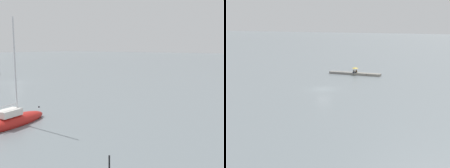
# 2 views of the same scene
# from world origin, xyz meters

# --- Properties ---
(ground_plane) EXTENTS (500.00, 500.00, 0.00)m
(ground_plane) POSITION_xyz_m (0.00, 0.00, 0.00)
(ground_plane) COLOR slate
(seawall_pier) EXTENTS (12.32, 1.41, 0.51)m
(seawall_pier) POSITION_xyz_m (0.00, -17.48, 0.25)
(seawall_pier) COLOR gray
(seawall_pier) RESTS_ON ground_plane
(person_seated_brown_left) EXTENTS (0.42, 0.62, 0.73)m
(person_seated_brown_left) POSITION_xyz_m (-0.40, -17.41, 0.76)
(person_seated_brown_left) COLOR #1E2333
(person_seated_brown_left) RESTS_ON seawall_pier
(person_seated_grey_right) EXTENTS (0.42, 0.62, 0.73)m
(person_seated_grey_right) POSITION_xyz_m (0.16, -17.25, 0.76)
(person_seated_grey_right) COLOR #1E2333
(person_seated_grey_right) RESTS_ON seawall_pier
(umbrella_open_yellow) EXTENTS (1.38, 1.38, 1.30)m
(umbrella_open_yellow) POSITION_xyz_m (-0.12, -17.40, 1.63)
(umbrella_open_yellow) COLOR black
(umbrella_open_yellow) RESTS_ON seawall_pier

